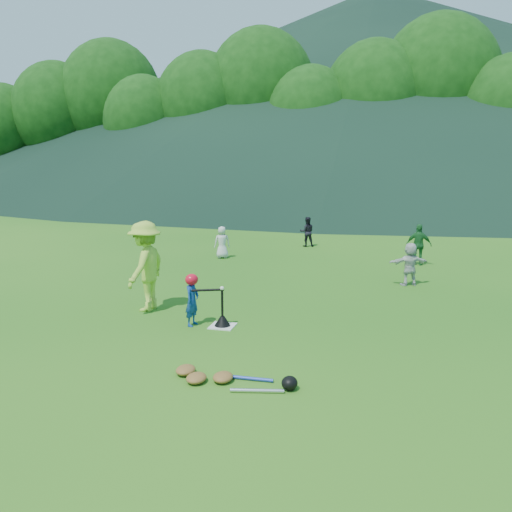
# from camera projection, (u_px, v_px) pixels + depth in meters

# --- Properties ---
(ground) EXTENTS (120.00, 120.00, 0.00)m
(ground) POSITION_uv_depth(u_px,v_px,m) (223.00, 327.00, 9.34)
(ground) COLOR #1E5D15
(ground) RESTS_ON ground
(home_plate) EXTENTS (0.45, 0.45, 0.02)m
(home_plate) POSITION_uv_depth(u_px,v_px,m) (223.00, 326.00, 9.34)
(home_plate) COLOR silver
(home_plate) RESTS_ON ground
(baseball) EXTENTS (0.08, 0.08, 0.08)m
(baseball) POSITION_uv_depth(u_px,v_px,m) (222.00, 288.00, 9.21)
(baseball) COLOR white
(baseball) RESTS_ON batting_tee
(batter_child) EXTENTS (0.27, 0.38, 0.97)m
(batter_child) POSITION_uv_depth(u_px,v_px,m) (192.00, 300.00, 9.33)
(batter_child) COLOR navy
(batter_child) RESTS_ON ground
(adult_coach) EXTENTS (0.72, 1.22, 1.86)m
(adult_coach) POSITION_uv_depth(u_px,v_px,m) (146.00, 266.00, 10.26)
(adult_coach) COLOR #A6CE3C
(adult_coach) RESTS_ON ground
(fielder_a) EXTENTS (0.60, 0.51, 1.04)m
(fielder_a) POSITION_uv_depth(u_px,v_px,m) (222.00, 242.00, 16.08)
(fielder_a) COLOR silver
(fielder_a) RESTS_ON ground
(fielder_b) EXTENTS (0.62, 0.54, 1.09)m
(fielder_b) POSITION_uv_depth(u_px,v_px,m) (307.00, 232.00, 18.37)
(fielder_b) COLOR black
(fielder_b) RESTS_ON ground
(fielder_c) EXTENTS (0.75, 0.38, 1.24)m
(fielder_c) POSITION_uv_depth(u_px,v_px,m) (419.00, 245.00, 14.93)
(fielder_c) COLOR #1C602A
(fielder_c) RESTS_ON ground
(fielder_d) EXTENTS (1.05, 0.71, 1.08)m
(fielder_d) POSITION_uv_depth(u_px,v_px,m) (410.00, 264.00, 12.44)
(fielder_d) COLOR silver
(fielder_d) RESTS_ON ground
(batting_tee) EXTENTS (0.30, 0.30, 0.68)m
(batting_tee) POSITION_uv_depth(u_px,v_px,m) (222.00, 320.00, 9.32)
(batting_tee) COLOR black
(batting_tee) RESTS_ON home_plate
(batter_gear) EXTENTS (0.73, 0.26, 0.33)m
(batter_gear) POSITION_uv_depth(u_px,v_px,m) (193.00, 280.00, 9.25)
(batter_gear) COLOR red
(batter_gear) RESTS_ON ground
(equipment_pile) EXTENTS (1.80, 0.59, 0.19)m
(equipment_pile) POSITION_uv_depth(u_px,v_px,m) (223.00, 377.00, 6.95)
(equipment_pile) COLOR olive
(equipment_pile) RESTS_ON ground
(outfield_fence) EXTENTS (70.07, 0.08, 1.33)m
(outfield_fence) POSITION_uv_depth(u_px,v_px,m) (345.00, 197.00, 35.87)
(outfield_fence) COLOR gray
(outfield_fence) RESTS_ON ground
(tree_line) EXTENTS (70.04, 11.40, 14.82)m
(tree_line) POSITION_uv_depth(u_px,v_px,m) (356.00, 98.00, 40.01)
(tree_line) COLOR #382314
(tree_line) RESTS_ON ground
(distant_hills) EXTENTS (155.00, 140.00, 32.00)m
(distant_hills) POSITION_uv_depth(u_px,v_px,m) (328.00, 94.00, 86.40)
(distant_hills) COLOR black
(distant_hills) RESTS_ON ground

